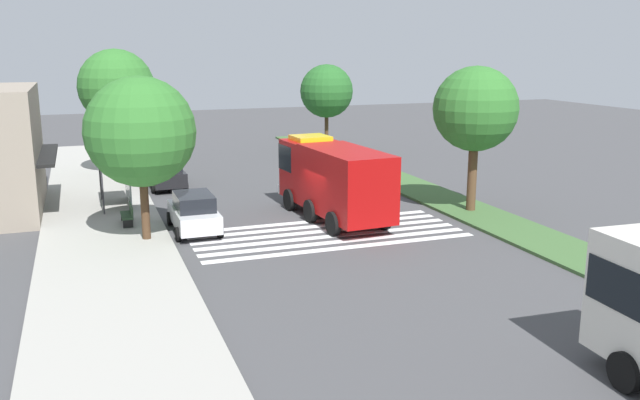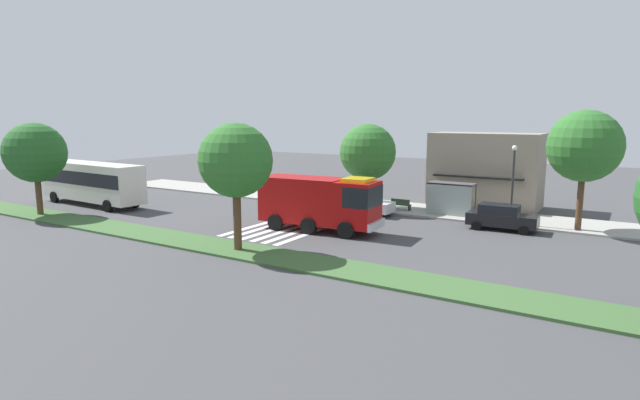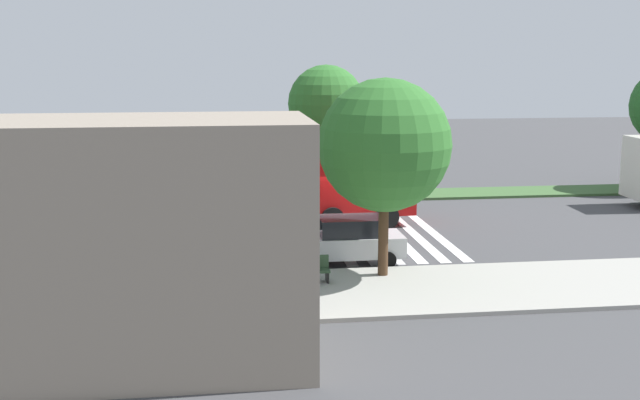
# 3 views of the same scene
# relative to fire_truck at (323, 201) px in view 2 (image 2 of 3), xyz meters

# --- Properties ---
(ground_plane) EXTENTS (120.00, 120.00, 0.00)m
(ground_plane) POSITION_rel_fire_truck_xyz_m (-1.01, 1.20, -2.06)
(ground_plane) COLOR #424244
(sidewalk) EXTENTS (60.00, 5.38, 0.14)m
(sidewalk) POSITION_rel_fire_truck_xyz_m (-1.01, 10.61, -1.99)
(sidewalk) COLOR #9E9B93
(sidewalk) RESTS_ON ground_plane
(median_strip) EXTENTS (60.00, 3.00, 0.14)m
(median_strip) POSITION_rel_fire_truck_xyz_m (-1.01, -7.02, -1.99)
(median_strip) COLOR #3D6033
(median_strip) RESTS_ON ground_plane
(crosswalk) EXTENTS (4.95, 12.09, 0.01)m
(crosswalk) POSITION_rel_fire_truck_xyz_m (-2.62, 1.20, -2.06)
(crosswalk) COLOR silver
(crosswalk) RESTS_ON ground_plane
(fire_truck) EXTENTS (8.49, 3.32, 3.74)m
(fire_truck) POSITION_rel_fire_truck_xyz_m (0.00, 0.00, 0.00)
(fire_truck) COLOR #A50C0C
(fire_truck) RESTS_ON ground_plane
(parked_car_west) EXTENTS (4.67, 2.01, 1.66)m
(parked_car_west) POSITION_rel_fire_truck_xyz_m (-30.20, 6.71, -1.20)
(parked_car_west) COLOR black
(parked_car_west) RESTS_ON ground_plane
(parked_car_mid) EXTENTS (4.34, 2.04, 1.78)m
(parked_car_mid) POSITION_rel_fire_truck_xyz_m (-0.23, 6.72, -1.16)
(parked_car_mid) COLOR silver
(parked_car_mid) RESTS_ON ground_plane
(parked_car_east) EXTENTS (4.63, 2.20, 1.75)m
(parked_car_east) POSITION_rel_fire_truck_xyz_m (10.13, 6.71, -1.17)
(parked_car_east) COLOR black
(parked_car_east) RESTS_ON ground_plane
(transit_bus) EXTENTS (11.69, 3.27, 3.66)m
(transit_bus) POSITION_rel_fire_truck_xyz_m (-22.33, -1.83, 0.10)
(transit_bus) COLOR silver
(transit_bus) RESTS_ON ground_plane
(bus_stop_shelter) EXTENTS (3.50, 1.40, 2.46)m
(bus_stop_shelter) POSITION_rel_fire_truck_xyz_m (5.66, 9.47, -0.18)
(bus_stop_shelter) COLOR #4C4C51
(bus_stop_shelter) RESTS_ON sidewalk
(bench_near_shelter) EXTENTS (1.60, 0.50, 0.90)m
(bench_near_shelter) POSITION_rel_fire_truck_xyz_m (1.66, 9.46, -1.47)
(bench_near_shelter) COLOR #2D472D
(bench_near_shelter) RESTS_ON sidewalk
(street_lamp) EXTENTS (0.36, 0.36, 5.51)m
(street_lamp) POSITION_rel_fire_truck_xyz_m (10.36, 8.52, 1.37)
(street_lamp) COLOR #2D2D30
(street_lamp) RESTS_ON sidewalk
(storefront_building) EXTENTS (8.91, 5.26, 6.26)m
(storefront_building) POSITION_rel_fire_truck_xyz_m (6.74, 15.52, 1.07)
(storefront_building) COLOR gray
(storefront_building) RESTS_ON ground_plane
(sidewalk_tree_far_west) EXTENTS (4.61, 4.61, 6.91)m
(sidewalk_tree_far_west) POSITION_rel_fire_truck_xyz_m (-1.14, 8.92, 2.68)
(sidewalk_tree_far_west) COLOR #47301E
(sidewalk_tree_far_west) RESTS_ON sidewalk
(sidewalk_tree_center) EXTENTS (4.71, 4.71, 7.94)m
(sidewalk_tree_center) POSITION_rel_fire_truck_xyz_m (14.61, 8.92, 3.63)
(sidewalk_tree_center) COLOR #513823
(sidewalk_tree_center) RESTS_ON sidewalk
(median_tree_far_west) EXTENTS (4.56, 4.56, 7.05)m
(median_tree_far_west) POSITION_rel_fire_truck_xyz_m (-21.45, -7.02, 2.83)
(median_tree_far_west) COLOR #513823
(median_tree_far_west) RESTS_ON median_strip
(median_tree_west) EXTENTS (4.17, 4.17, 7.16)m
(median_tree_west) POSITION_rel_fire_truck_xyz_m (-1.35, -7.02, 3.12)
(median_tree_west) COLOR #513823
(median_tree_west) RESTS_ON median_strip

